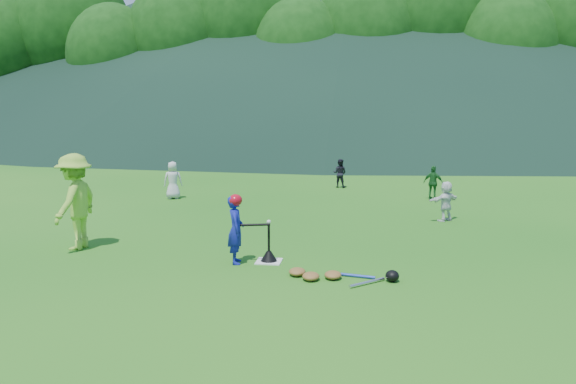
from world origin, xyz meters
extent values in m
plane|color=#1A5F15|center=(0.00, 0.00, 0.00)|extent=(120.00, 120.00, 0.00)
cube|color=silver|center=(0.00, 0.00, 0.01)|extent=(0.45, 0.45, 0.02)
sphere|color=white|center=(0.00, 0.00, 0.74)|extent=(0.08, 0.08, 0.08)
imported|color=navy|center=(-0.57, -0.16, 0.61)|extent=(0.39, 0.50, 1.22)
imported|color=#8EC439|center=(-3.91, 0.43, 0.94)|extent=(0.76, 1.25, 1.88)
imported|color=silver|center=(-4.09, 6.52, 0.57)|extent=(0.63, 0.50, 1.14)
imported|color=black|center=(0.82, 9.63, 0.49)|extent=(0.56, 0.49, 0.99)
imported|color=#1A5922|center=(3.72, 7.46, 0.51)|extent=(0.65, 0.47, 1.02)
imported|color=silver|center=(3.66, 4.21, 0.49)|extent=(0.89, 0.80, 0.98)
cone|color=black|center=(0.00, 0.00, 0.11)|extent=(0.30, 0.30, 0.18)
cylinder|color=black|center=(0.00, 0.00, 0.45)|extent=(0.04, 0.04, 0.50)
ellipsoid|color=#AD0B1B|center=(-0.57, -0.16, 1.14)|extent=(0.24, 0.26, 0.22)
cylinder|color=black|center=(-0.27, -0.12, 0.70)|extent=(0.62, 0.10, 0.07)
ellipsoid|color=olive|center=(0.86, -0.97, 0.06)|extent=(0.28, 0.34, 0.13)
ellipsoid|color=olive|center=(1.21, -0.85, 0.06)|extent=(0.28, 0.34, 0.13)
ellipsoid|color=olive|center=(0.61, -0.75, 0.06)|extent=(0.28, 0.34, 0.13)
cylinder|color=silver|center=(1.76, -1.07, 0.03)|extent=(0.57, 0.53, 0.06)
cylinder|color=#263FA5|center=(1.56, -0.72, 0.03)|extent=(0.68, 0.19, 0.05)
ellipsoid|color=black|center=(2.16, -0.87, 0.09)|extent=(0.22, 0.24, 0.19)
cube|color=gray|center=(0.00, 28.00, 0.60)|extent=(70.00, 0.03, 1.20)
cube|color=yellow|center=(0.00, 28.00, 1.24)|extent=(70.00, 0.08, 0.08)
cylinder|color=gray|center=(0.00, 28.00, 0.60)|extent=(0.07, 0.07, 1.30)
cylinder|color=#382314|center=(-27.20, 33.50, 1.87)|extent=(0.56, 0.56, 3.74)
ellipsoid|color=#164711|center=(-27.20, 33.50, 7.81)|extent=(8.13, 8.13, 9.35)
cylinder|color=#382314|center=(-22.40, 35.00, 2.17)|extent=(0.56, 0.56, 4.34)
ellipsoid|color=#164711|center=(-22.40, 35.00, 9.05)|extent=(9.42, 9.42, 10.84)
cylinder|color=#382314|center=(-17.60, 32.00, 1.59)|extent=(0.56, 0.56, 3.18)
ellipsoid|color=#164711|center=(-17.60, 32.00, 6.64)|extent=(6.92, 6.92, 7.95)
cylinder|color=#382314|center=(-12.80, 33.50, 1.89)|extent=(0.56, 0.56, 3.78)
ellipsoid|color=#164711|center=(-12.80, 33.50, 7.88)|extent=(8.21, 8.21, 9.44)
cylinder|color=#382314|center=(-8.00, 35.00, 2.19)|extent=(0.56, 0.56, 4.38)
ellipsoid|color=#164711|center=(-8.00, 35.00, 9.12)|extent=(9.50, 9.50, 10.92)
cylinder|color=#382314|center=(-3.20, 32.00, 1.61)|extent=(0.56, 0.56, 3.22)
ellipsoid|color=#164711|center=(-3.20, 32.00, 6.72)|extent=(6.99, 6.99, 8.04)
cylinder|color=#382314|center=(1.60, 33.50, 1.91)|extent=(0.56, 0.56, 3.81)
ellipsoid|color=#164711|center=(1.60, 33.50, 7.96)|extent=(8.28, 8.28, 9.53)
cylinder|color=#382314|center=(6.40, 35.00, 2.20)|extent=(0.56, 0.56, 4.41)
ellipsoid|color=#164711|center=(6.40, 35.00, 9.20)|extent=(9.58, 9.58, 11.01)
cylinder|color=#382314|center=(11.20, 32.00, 1.63)|extent=(0.56, 0.56, 3.25)
ellipsoid|color=#164711|center=(11.20, 32.00, 6.79)|extent=(7.07, 7.07, 8.13)
cylinder|color=#382314|center=(16.00, 33.50, 1.92)|extent=(0.56, 0.56, 3.85)
ellipsoid|color=#164711|center=(16.00, 33.50, 8.03)|extent=(8.36, 8.36, 9.61)
cone|color=black|center=(0.00, 83.00, 16.00)|extent=(140.00, 140.00, 32.00)
cone|color=black|center=(-45.00, 76.00, 10.00)|extent=(80.00, 80.00, 20.00)
camera|label=1|loc=(1.70, -9.69, 2.78)|focal=35.00mm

